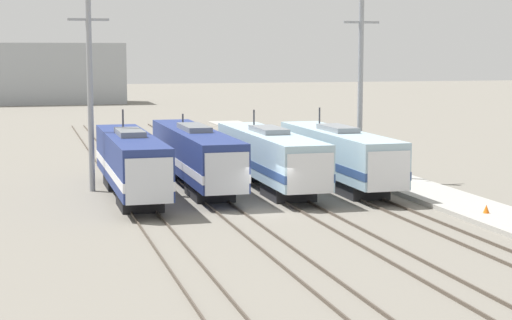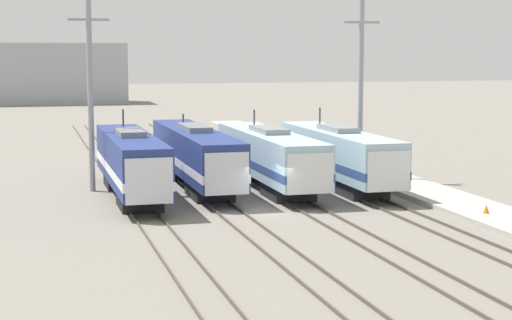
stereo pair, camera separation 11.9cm
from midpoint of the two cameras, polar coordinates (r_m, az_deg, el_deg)
ground_plane at (r=48.87m, az=0.76°, el=-3.39°), size 400.00×400.00×0.00m
rail_pair_far_left at (r=47.44m, az=-7.41°, el=-3.68°), size 1.51×120.00×0.15m
rail_pair_center_left at (r=48.28m, az=-1.91°, el=-3.44°), size 1.51×120.00×0.15m
rail_pair_center_right at (r=49.54m, az=3.35°, el=-3.17°), size 1.51×120.00×0.15m
rail_pair_far_right at (r=51.20m, az=8.31°, el=-2.90°), size 1.51×120.00×0.15m
locomotive_far_left at (r=53.34m, az=-8.38°, el=-0.22°), size 2.82×16.68×5.24m
locomotive_center_left at (r=56.99m, az=-4.08°, el=0.28°), size 2.83×19.12×4.61m
locomotive_center_right at (r=56.30m, az=0.94°, el=0.17°), size 3.07×17.24×4.97m
locomotive_far_right at (r=57.22m, az=5.60°, el=0.26°), size 2.92×16.87×5.09m
catenary_tower_left at (r=56.05m, az=-11.06°, el=4.48°), size 2.61×0.37×12.55m
catenary_tower_right at (r=60.34m, az=6.91°, el=4.74°), size 2.61×0.37×12.55m
platform at (r=53.03m, az=12.57°, el=-2.57°), size 4.00×120.00×0.29m
traffic_cone at (r=48.17m, az=15.04°, el=-3.17°), size 0.35×0.35×0.47m
depot_building at (r=155.47m, az=-13.93°, el=5.62°), size 27.44×11.27×10.59m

